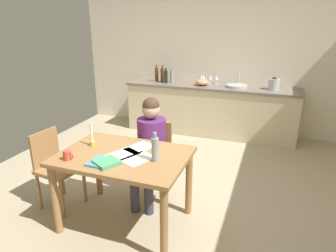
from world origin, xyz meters
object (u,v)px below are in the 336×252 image
wine_bottle_on_table (155,149)px  stovetop_kettle (274,84)px  bottle_wine_red (166,77)px  person_seated (150,144)px  book_cookery (107,162)px  wine_glass_back_right (201,77)px  chair_at_table (154,155)px  coffee_mug (67,155)px  bottle_sauce (172,76)px  candlestick (92,139)px  bottle_oil (157,74)px  wine_glass_by_kettle (210,78)px  dining_table (124,165)px  wine_glass_back_left (203,77)px  chair_side_empty (55,165)px  mixing_bowl (202,82)px  book_magazine (99,161)px  wine_glass_near_sink (216,78)px  bottle_vinegar (163,75)px  sink_unit (237,86)px

wine_bottle_on_table → stovetop_kettle: size_ratio=1.25×
bottle_wine_red → stovetop_kettle: bearing=2.1°
person_seated → book_cookery: (-0.09, -0.76, 0.11)m
wine_glass_back_right → chair_at_table: bearing=-89.2°
coffee_mug → bottle_sauce: 3.16m
bottle_sauce → wine_glass_back_right: bottle_sauce is taller
candlestick → stovetop_kettle: 3.25m
bottle_wine_red → bottle_sauce: size_ratio=1.00×
bottle_oil → bottle_wine_red: 0.25m
book_cookery → bottle_sauce: size_ratio=0.71×
candlestick → bottle_wine_red: bearing=94.3°
book_cookery → wine_glass_back_right: 3.26m
chair_at_table → wine_glass_by_kettle: bearing=86.8°
candlestick → bottle_wine_red: size_ratio=0.90×
dining_table → bottle_oil: (-0.83, 2.90, 0.38)m
bottle_sauce → wine_glass_by_kettle: size_ratio=1.80×
bottle_wine_red → wine_glass_back_left: bottle_wine_red is taller
chair_side_empty → candlestick: candlestick is taller
bottle_wine_red → person_seated: bearing=-74.1°
dining_table → mixing_bowl: 2.84m
chair_at_table → book_magazine: chair_at_table is taller
wine_glass_near_sink → bottle_vinegar: bearing=-171.9°
stovetop_kettle → wine_glass_by_kettle: 1.11m
bottle_oil → dining_table: bearing=-74.1°
coffee_mug → sink_unit: 3.34m
wine_glass_back_right → bottle_vinegar: bearing=-168.8°
chair_at_table → candlestick: (-0.44, -0.59, 0.36)m
candlestick → book_cookery: bearing=-41.8°
bottle_vinegar → wine_glass_back_right: (0.70, 0.14, -0.02)m
chair_at_table → wine_glass_back_left: wine_glass_back_left is taller
wine_glass_near_sink → bottle_wine_red: bearing=-166.1°
chair_side_empty → wine_glass_back_right: 3.15m
book_magazine → bottle_wine_red: 3.08m
bottle_oil → bottle_vinegar: size_ratio=1.00×
book_cookery → bottle_oil: (-0.79, 3.14, 0.24)m
wine_glass_back_left → wine_glass_by_kettle: bearing=0.0°
wine_glass_near_sink → candlestick: bearing=-103.0°
bottle_oil → mixing_bowl: (0.90, -0.08, -0.07)m
coffee_mug → mixing_bowl: (0.49, 3.10, 0.14)m
coffee_mug → wine_bottle_on_table: (0.76, 0.26, 0.07)m
dining_table → mixing_bowl: bearing=88.6°
person_seated → book_cookery: size_ratio=6.04×
book_magazine → wine_glass_by_kettle: size_ratio=1.48×
bottle_vinegar → wine_glass_by_kettle: bottle_vinegar is taller
chair_at_table → wine_glass_back_left: (0.01, 2.35, 0.53)m
book_cookery → bottle_vinegar: size_ratio=0.65×
sink_unit → mixing_bowl: bearing=-174.8°
bottle_vinegar → mixing_bowl: (0.77, -0.06, -0.07)m
chair_side_empty → book_cookery: 0.93m
book_cookery → wine_bottle_on_table: size_ratio=0.72×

